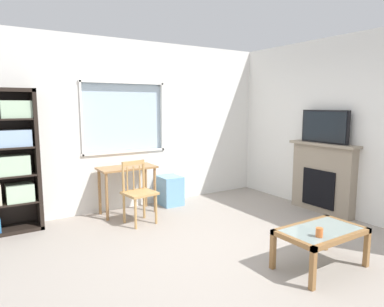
% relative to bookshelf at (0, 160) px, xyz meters
% --- Properties ---
extents(ground, '(5.96, 5.72, 0.02)m').
position_rel_bookshelf_xyz_m(ground, '(1.98, -2.12, -1.00)').
color(ground, '#9E9389').
extents(wall_back_with_window, '(4.96, 0.15, 2.74)m').
position_rel_bookshelf_xyz_m(wall_back_with_window, '(2.00, 0.24, 0.37)').
color(wall_back_with_window, white).
rests_on(wall_back_with_window, ground).
extents(wall_right, '(0.12, 4.92, 2.74)m').
position_rel_bookshelf_xyz_m(wall_right, '(4.52, -2.12, 0.38)').
color(wall_right, white).
rests_on(wall_right, ground).
extents(bookshelf, '(0.90, 0.38, 1.92)m').
position_rel_bookshelf_xyz_m(bookshelf, '(0.00, 0.00, 0.00)').
color(bookshelf, black).
rests_on(bookshelf, ground).
extents(desk_under_window, '(0.89, 0.44, 0.75)m').
position_rel_bookshelf_xyz_m(desk_under_window, '(1.72, -0.11, -0.38)').
color(desk_under_window, '#A37547').
rests_on(desk_under_window, ground).
extents(wooden_chair, '(0.47, 0.45, 0.90)m').
position_rel_bookshelf_xyz_m(wooden_chair, '(1.68, -0.62, -0.53)').
color(wooden_chair, tan).
rests_on(wooden_chair, ground).
extents(plastic_drawer_unit, '(0.35, 0.40, 0.50)m').
position_rel_bookshelf_xyz_m(plastic_drawer_unit, '(2.51, -0.06, -0.75)').
color(plastic_drawer_unit, '#72ADDB').
rests_on(plastic_drawer_unit, ground).
extents(fireplace, '(0.26, 1.16, 1.12)m').
position_rel_bookshelf_xyz_m(fireplace, '(4.37, -1.72, -0.43)').
color(fireplace, gray).
rests_on(fireplace, ground).
extents(tv, '(0.06, 0.82, 0.51)m').
position_rel_bookshelf_xyz_m(tv, '(4.35, -1.72, 0.38)').
color(tv, black).
rests_on(tv, fireplace).
extents(coffee_table, '(0.92, 0.55, 0.42)m').
position_rel_bookshelf_xyz_m(coffee_table, '(2.73, -2.94, -0.64)').
color(coffee_table, '#8C9E99').
rests_on(coffee_table, ground).
extents(sippy_cup, '(0.07, 0.07, 0.09)m').
position_rel_bookshelf_xyz_m(sippy_cup, '(2.53, -3.06, -0.53)').
color(sippy_cup, orange).
rests_on(sippy_cup, coffee_table).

